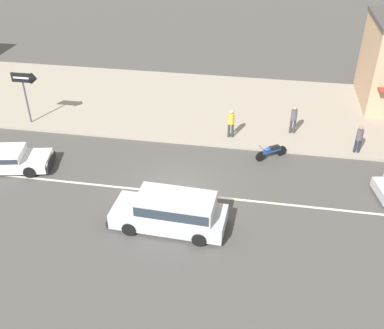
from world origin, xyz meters
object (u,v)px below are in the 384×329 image
Objects in this scene: minivan_silver_2 at (172,211)px; arrow_signboard at (31,82)px; motorcycle_1 at (271,151)px; pedestrian_near_clock at (359,137)px; pedestrian_mid_kerb at (231,121)px; pedestrian_by_shop at (294,118)px; sedan_white_1 at (8,159)px.

arrow_signboard is (-9.71, 7.62, 1.93)m from minivan_silver_2.
motorcycle_1 is 0.51× the size of arrow_signboard.
arrow_signboard is 18.25m from pedestrian_near_clock.
pedestrian_mid_kerb is 1.01× the size of pedestrian_by_shop.
pedestrian_near_clock reaches higher than minivan_silver_2.
motorcycle_1 is 0.94× the size of pedestrian_mid_kerb.
pedestrian_near_clock is 0.93× the size of pedestrian_by_shop.
pedestrian_mid_kerb reaches higher than pedestrian_near_clock.
pedestrian_near_clock is (18.16, -0.23, -1.73)m from arrow_signboard.
motorcycle_1 is (3.97, 6.23, -0.42)m from minivan_silver_2.
pedestrian_near_clock is at bearing -4.26° from pedestrian_mid_kerb.
minivan_silver_2 is at bearing -38.10° from arrow_signboard.
arrow_signboard reaches higher than pedestrian_mid_kerb.
arrow_signboard is (-13.68, 1.39, 2.36)m from motorcycle_1.
arrow_signboard is at bearing -178.61° from pedestrian_mid_kerb.
motorcycle_1 is at bearing 13.90° from sedan_white_1.
pedestrian_near_clock is at bearing 41.16° from minivan_silver_2.
pedestrian_by_shop is (1.13, 2.74, 0.70)m from motorcycle_1.
pedestrian_mid_kerb reaches higher than motorcycle_1.
sedan_white_1 is 5.17m from arrow_signboard.
motorcycle_1 is (13.05, 3.23, -0.11)m from sedan_white_1.
pedestrian_mid_kerb is (1.68, 7.89, 0.28)m from minivan_silver_2.
pedestrian_near_clock is at bearing 14.06° from sedan_white_1.
pedestrian_near_clock is (17.53, 4.39, 0.51)m from sedan_white_1.
sedan_white_1 is 2.71× the size of pedestrian_by_shop.
pedestrian_by_shop reaches higher than sedan_white_1.
arrow_signboard is (-0.63, 4.62, 2.24)m from sedan_white_1.
motorcycle_1 is 4.67m from pedestrian_near_clock.
arrow_signboard reaches higher than minivan_silver_2.
pedestrian_near_clock is 0.93× the size of pedestrian_mid_kerb.
sedan_white_1 is 2.70× the size of pedestrian_mid_kerb.
minivan_silver_2 is 12.49m from arrow_signboard.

